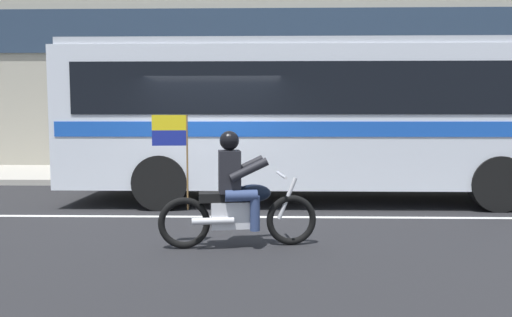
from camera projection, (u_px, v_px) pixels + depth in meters
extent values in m
plane|color=black|center=(214.00, 210.00, 9.05)|extent=(60.00, 60.00, 0.00)
cube|color=#A39E93|center=(233.00, 174.00, 14.12)|extent=(28.00, 3.80, 0.15)
cube|color=silver|center=(210.00, 217.00, 8.45)|extent=(26.60, 0.14, 0.01)
cube|color=#233347|center=(236.00, 31.00, 15.59)|extent=(25.76, 0.10, 1.40)
cube|color=silver|center=(330.00, 118.00, 10.04)|extent=(10.74, 2.58, 2.70)
cube|color=black|center=(330.00, 92.00, 10.00)|extent=(9.88, 2.62, 0.96)
cube|color=#194CB2|center=(330.00, 128.00, 10.06)|extent=(10.53, 2.61, 0.28)
cube|color=#ADB1BA|center=(331.00, 50.00, 9.92)|extent=(10.53, 2.46, 0.16)
cylinder|color=black|center=(160.00, 183.00, 9.05)|extent=(1.04, 0.30, 1.04)
cylinder|color=black|center=(497.00, 184.00, 8.91)|extent=(1.04, 0.30, 1.04)
torus|color=black|center=(291.00, 220.00, 6.57)|extent=(0.70, 0.19, 0.69)
torus|color=black|center=(184.00, 223.00, 6.38)|extent=(0.70, 0.19, 0.69)
cube|color=silver|center=(235.00, 214.00, 6.46)|extent=(0.67, 0.37, 0.36)
ellipsoid|color=black|center=(253.00, 193.00, 6.47)|extent=(0.52, 0.35, 0.24)
cube|color=black|center=(220.00, 197.00, 6.42)|extent=(0.59, 0.34, 0.12)
cylinder|color=silver|center=(287.00, 198.00, 6.54)|extent=(0.28, 0.10, 0.58)
cylinder|color=silver|center=(281.00, 175.00, 6.50)|extent=(0.14, 0.64, 0.04)
cylinder|color=silver|center=(213.00, 221.00, 6.27)|extent=(0.56, 0.17, 0.09)
cube|color=black|center=(229.00, 171.00, 6.40)|extent=(0.33, 0.40, 0.56)
sphere|color=black|center=(229.00, 141.00, 6.37)|extent=(0.26, 0.26, 0.26)
cylinder|color=navy|center=(239.00, 191.00, 6.62)|extent=(0.44, 0.21, 0.15)
cylinder|color=navy|center=(252.00, 208.00, 6.67)|extent=(0.13, 0.13, 0.46)
cylinder|color=navy|center=(241.00, 196.00, 6.27)|extent=(0.44, 0.21, 0.15)
cylinder|color=navy|center=(255.00, 213.00, 6.31)|extent=(0.13, 0.13, 0.46)
cylinder|color=black|center=(246.00, 167.00, 6.63)|extent=(0.53, 0.19, 0.32)
cylinder|color=black|center=(249.00, 170.00, 6.23)|extent=(0.53, 0.19, 0.32)
cylinder|color=olive|center=(187.00, 163.00, 6.32)|extent=(0.02, 0.02, 1.25)
cube|color=yellow|center=(169.00, 123.00, 6.25)|extent=(0.44, 0.09, 0.20)
cube|color=navy|center=(169.00, 138.00, 6.27)|extent=(0.44, 0.09, 0.20)
cylinder|color=#4C8C3F|center=(134.00, 166.00, 13.02)|extent=(0.22, 0.22, 0.58)
sphere|color=#4C8C3F|center=(134.00, 153.00, 12.99)|extent=(0.20, 0.20, 0.20)
cylinder|color=#4C8C3F|center=(133.00, 165.00, 12.87)|extent=(0.09, 0.10, 0.09)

